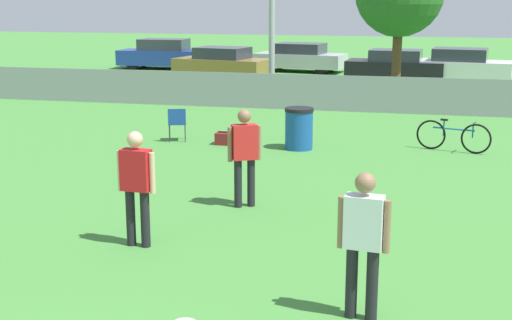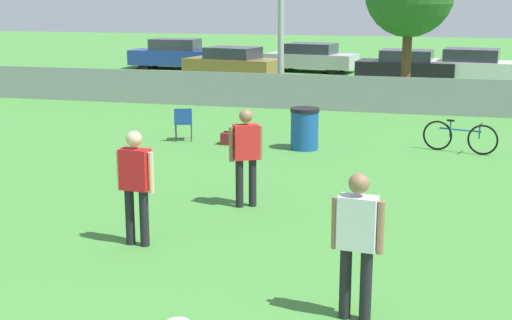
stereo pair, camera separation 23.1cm
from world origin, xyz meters
name	(u,v)px [view 1 (the left image)]	position (x,y,z in m)	size (l,w,h in m)	color
fence_backline	(330,93)	(0.00, 18.00, 0.55)	(24.54, 0.07, 1.21)	gray
player_thrower_red	(244,151)	(-0.01, 7.55, 0.95)	(0.51, 0.39, 1.64)	black
player_receiver_white	(363,235)	(2.28, 3.74, 0.95)	(0.57, 0.26, 1.64)	black
player_defender_red	(136,180)	(-0.99, 5.34, 0.95)	(0.57, 0.25, 1.64)	black
folding_chair_sideline	(177,122)	(-2.96, 12.50, 0.48)	(0.54, 0.54, 0.81)	#333338
bicycle_sideline	(453,136)	(3.50, 12.85, 0.35)	(1.64, 0.59, 0.73)	black
trash_bin	(299,128)	(0.06, 12.30, 0.48)	(0.66, 0.66, 0.96)	#194C99
gear_bag_sideline	(229,139)	(-1.64, 12.41, 0.14)	(0.63, 0.35, 0.31)	maroon
parked_car_blue	(164,54)	(-9.52, 29.04, 0.69)	(4.35, 1.80, 1.43)	black
parked_car_tan	(222,63)	(-5.65, 25.76, 0.65)	(4.27, 2.55, 1.32)	black
parked_car_silver	(300,58)	(-2.90, 29.25, 0.65)	(4.31, 2.35, 1.31)	black
parked_car_dark	(395,65)	(1.56, 26.68, 0.63)	(4.10, 2.00, 1.28)	black
parked_car_white	(459,66)	(4.12, 26.60, 0.68)	(4.23, 2.27, 1.38)	black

